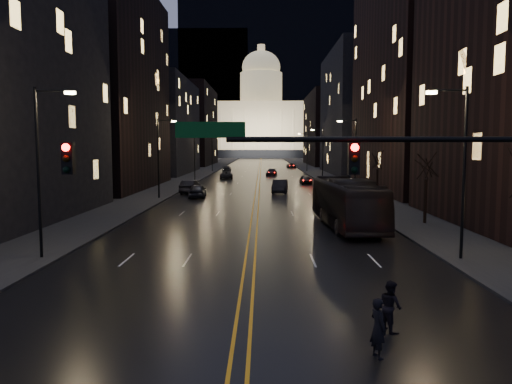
{
  "coord_description": "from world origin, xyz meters",
  "views": [
    {
      "loc": [
        0.63,
        -15.69,
        6.0
      ],
      "look_at": [
        0.28,
        12.7,
        3.36
      ],
      "focal_mm": 35.0,
      "sensor_mm": 36.0,
      "label": 1
    }
  ],
  "objects_px": {
    "oncoming_car_b": "(190,187)",
    "pedestrian_b": "(391,306)",
    "pedestrian_a": "(378,328)",
    "bus": "(347,203)",
    "oncoming_car_a": "(197,191)",
    "traffic_signal": "(430,175)",
    "receding_car_a": "(280,186)"
  },
  "relations": [
    {
      "from": "oncoming_car_b",
      "to": "pedestrian_a",
      "type": "relative_size",
      "value": 2.89
    },
    {
      "from": "traffic_signal",
      "to": "oncoming_car_a",
      "type": "distance_m",
      "value": 43.84
    },
    {
      "from": "oncoming_car_b",
      "to": "pedestrian_a",
      "type": "bearing_deg",
      "value": 108.24
    },
    {
      "from": "bus",
      "to": "oncoming_car_b",
      "type": "height_order",
      "value": "bus"
    },
    {
      "from": "traffic_signal",
      "to": "oncoming_car_b",
      "type": "height_order",
      "value": "traffic_signal"
    },
    {
      "from": "pedestrian_a",
      "to": "bus",
      "type": "bearing_deg",
      "value": -26.81
    },
    {
      "from": "traffic_signal",
      "to": "pedestrian_a",
      "type": "bearing_deg",
      "value": -135.01
    },
    {
      "from": "oncoming_car_b",
      "to": "receding_car_a",
      "type": "relative_size",
      "value": 0.97
    },
    {
      "from": "traffic_signal",
      "to": "bus",
      "type": "bearing_deg",
      "value": 87.33
    },
    {
      "from": "bus",
      "to": "oncoming_car_b",
      "type": "xyz_separation_m",
      "value": [
        -15.38,
        26.1,
        -0.97
      ]
    },
    {
      "from": "bus",
      "to": "oncoming_car_a",
      "type": "distance_m",
      "value": 24.95
    },
    {
      "from": "receding_car_a",
      "to": "oncoming_car_a",
      "type": "bearing_deg",
      "value": -144.01
    },
    {
      "from": "oncoming_car_b",
      "to": "pedestrian_a",
      "type": "distance_m",
      "value": 50.57
    },
    {
      "from": "oncoming_car_b",
      "to": "pedestrian_b",
      "type": "distance_m",
      "value": 48.8
    },
    {
      "from": "oncoming_car_a",
      "to": "receding_car_a",
      "type": "height_order",
      "value": "receding_car_a"
    },
    {
      "from": "oncoming_car_a",
      "to": "oncoming_car_b",
      "type": "height_order",
      "value": "oncoming_car_b"
    },
    {
      "from": "oncoming_car_b",
      "to": "pedestrian_b",
      "type": "height_order",
      "value": "pedestrian_b"
    },
    {
      "from": "receding_car_a",
      "to": "pedestrian_a",
      "type": "xyz_separation_m",
      "value": [
        1.04,
        -49.47,
        0.02
      ]
    },
    {
      "from": "bus",
      "to": "oncoming_car_b",
      "type": "distance_m",
      "value": 30.31
    },
    {
      "from": "receding_car_a",
      "to": "pedestrian_a",
      "type": "height_order",
      "value": "pedestrian_a"
    },
    {
      "from": "traffic_signal",
      "to": "oncoming_car_a",
      "type": "bearing_deg",
      "value": 107.05
    },
    {
      "from": "pedestrian_a",
      "to": "receding_car_a",
      "type": "bearing_deg",
      "value": -18.22
    },
    {
      "from": "traffic_signal",
      "to": "receding_car_a",
      "type": "xyz_separation_m",
      "value": [
        -3.04,
        47.47,
        -4.25
      ]
    },
    {
      "from": "pedestrian_a",
      "to": "traffic_signal",
      "type": "bearing_deg",
      "value": -64.43
    },
    {
      "from": "traffic_signal",
      "to": "oncoming_car_b",
      "type": "distance_m",
      "value": 49.37
    },
    {
      "from": "oncoming_car_a",
      "to": "receding_car_a",
      "type": "relative_size",
      "value": 0.9
    },
    {
      "from": "bus",
      "to": "pedestrian_a",
      "type": "bearing_deg",
      "value": -100.68
    },
    {
      "from": "bus",
      "to": "oncoming_car_a",
      "type": "relative_size",
      "value": 2.77
    },
    {
      "from": "pedestrian_a",
      "to": "pedestrian_b",
      "type": "height_order",
      "value": "pedestrian_a"
    },
    {
      "from": "oncoming_car_a",
      "to": "pedestrian_a",
      "type": "xyz_separation_m",
      "value": [
        10.79,
        -43.7,
        0.08
      ]
    },
    {
      "from": "traffic_signal",
      "to": "pedestrian_a",
      "type": "distance_m",
      "value": 5.09
    },
    {
      "from": "bus",
      "to": "pedestrian_b",
      "type": "xyz_separation_m",
      "value": [
        -2.09,
        -20.85,
        -0.96
      ]
    }
  ]
}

